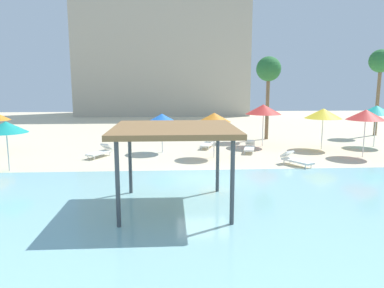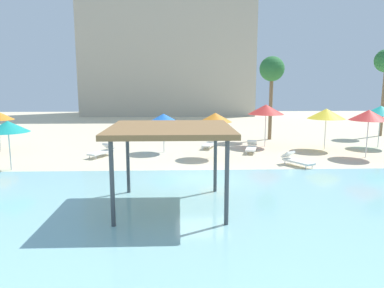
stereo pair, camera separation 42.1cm
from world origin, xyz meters
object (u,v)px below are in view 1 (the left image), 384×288
beach_umbrella_red_6 (263,109)px  lounge_chair_6 (101,151)px  lounge_chair_2 (208,143)px  shade_pavilion (174,132)px  beach_umbrella_blue_3 (162,118)px  palm_tree_1 (381,63)px  beach_umbrella_red_4 (366,115)px  beach_umbrella_teal_7 (6,127)px  lounge_chair_1 (250,147)px  beach_umbrella_teal_0 (377,110)px  palm_tree_0 (269,71)px  lounge_chair_3 (295,159)px  beach_umbrella_orange_5 (214,117)px  beach_umbrella_yellow_2 (323,113)px

beach_umbrella_red_6 → lounge_chair_6: size_ratio=1.50×
lounge_chair_2 → shade_pavilion: bearing=7.1°
beach_umbrella_blue_3 → beach_umbrella_red_6: 7.26m
shade_pavilion → palm_tree_1: size_ratio=0.59×
beach_umbrella_red_4 → lounge_chair_6: (-15.82, 0.89, -2.21)m
beach_umbrella_teal_7 → lounge_chair_1: (13.27, 4.31, -1.91)m
beach_umbrella_teal_0 → beach_umbrella_blue_3: beach_umbrella_teal_0 is taller
lounge_chair_6 → palm_tree_0: palm_tree_0 is taller
beach_umbrella_blue_3 → beach_umbrella_red_6: size_ratio=0.85×
beach_umbrella_teal_7 → lounge_chair_3: bearing=1.3°
beach_umbrella_orange_5 → beach_umbrella_teal_7: (-10.77, -2.74, -0.17)m
beach_umbrella_red_6 → lounge_chair_6: 11.33m
beach_umbrella_blue_3 → beach_umbrella_red_4: bearing=-9.7°
beach_umbrella_yellow_2 → lounge_chair_1: beach_umbrella_yellow_2 is taller
beach_umbrella_red_6 → palm_tree_0: size_ratio=0.46×
beach_umbrella_teal_0 → beach_umbrella_red_4: size_ratio=1.01×
beach_umbrella_red_4 → beach_umbrella_teal_7: size_ratio=1.13×
shade_pavilion → beach_umbrella_teal_7: size_ratio=1.66×
beach_umbrella_yellow_2 → palm_tree_0: 6.00m
lounge_chair_2 → palm_tree_1: bearing=127.5°
beach_umbrella_orange_5 → palm_tree_1: 17.38m
shade_pavilion → lounge_chair_6: size_ratio=2.15×
beach_umbrella_yellow_2 → beach_umbrella_red_6: size_ratio=0.93×
beach_umbrella_red_4 → lounge_chair_6: beach_umbrella_red_4 is taller
beach_umbrella_orange_5 → beach_umbrella_red_6: size_ratio=0.91×
shade_pavilion → lounge_chair_1: bearing=64.3°
lounge_chair_2 → lounge_chair_3: bearing=54.7°
beach_umbrella_yellow_2 → lounge_chair_2: bearing=172.5°
lounge_chair_2 → palm_tree_0: bearing=143.9°
lounge_chair_3 → shade_pavilion: bearing=-76.1°
beach_umbrella_red_4 → shade_pavilion: bearing=-143.8°
beach_umbrella_blue_3 → beach_umbrella_teal_7: bearing=-149.5°
beach_umbrella_teal_0 → lounge_chair_3: 9.53m
beach_umbrella_red_6 → lounge_chair_2: size_ratio=1.48×
beach_umbrella_orange_5 → shade_pavilion: bearing=-105.7°
beach_umbrella_red_6 → beach_umbrella_yellow_2: bearing=-20.3°
beach_umbrella_blue_3 → beach_umbrella_red_6: (7.00, 1.88, 0.40)m
beach_umbrella_orange_5 → lounge_chair_3: (4.12, -2.40, -2.08)m
beach_umbrella_red_6 → palm_tree_1: bearing=23.4°
palm_tree_1 → lounge_chair_2: bearing=-161.0°
beach_umbrella_red_6 → palm_tree_0: bearing=70.6°
lounge_chair_2 → palm_tree_0: palm_tree_0 is taller
beach_umbrella_teal_0 → palm_tree_0: 8.14m
shade_pavilion → lounge_chair_6: bearing=115.0°
beach_umbrella_blue_3 → lounge_chair_1: bearing=-2.1°
lounge_chair_3 → palm_tree_0: (0.90, 9.29, 4.98)m
beach_umbrella_red_6 → lounge_chair_6: beach_umbrella_red_6 is taller
beach_umbrella_red_4 → lounge_chair_1: size_ratio=1.43×
beach_umbrella_teal_0 → beach_umbrella_blue_3: bearing=-175.1°
beach_umbrella_teal_0 → beach_umbrella_red_4: bearing=-127.8°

